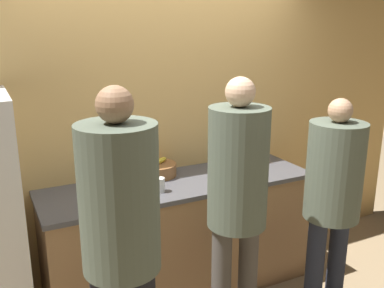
# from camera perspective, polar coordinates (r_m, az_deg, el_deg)

# --- Properties ---
(wall_back) EXTENTS (5.20, 0.06, 2.60)m
(wall_back) POSITION_cam_1_polar(r_m,az_deg,el_deg) (3.49, -4.08, 2.34)
(wall_back) COLOR #E0B266
(wall_back) RESTS_ON ground_plane
(counter) EXTENTS (2.11, 0.68, 0.94)m
(counter) POSITION_cam_1_polar(r_m,az_deg,el_deg) (3.50, -1.70, -12.13)
(counter) COLOR #9E754C
(counter) RESTS_ON ground_plane
(person_left) EXTENTS (0.40, 0.40, 1.83)m
(person_left) POSITION_cam_1_polar(r_m,az_deg,el_deg) (2.23, -9.52, -10.37)
(person_left) COLOR black
(person_left) RESTS_ON ground_plane
(person_center) EXTENTS (0.38, 0.38, 1.81)m
(person_center) POSITION_cam_1_polar(r_m,az_deg,el_deg) (2.70, 6.06, -6.17)
(person_center) COLOR #4C4742
(person_center) RESTS_ON ground_plane
(person_right) EXTENTS (0.39, 0.39, 1.63)m
(person_right) POSITION_cam_1_polar(r_m,az_deg,el_deg) (3.15, 18.28, -5.72)
(person_right) COLOR #232838
(person_right) RESTS_ON ground_plane
(fruit_bowl) EXTENTS (0.32, 0.32, 0.14)m
(fruit_bowl) POSITION_cam_1_polar(r_m,az_deg,el_deg) (3.41, -4.75, -3.39)
(fruit_bowl) COLOR brown
(fruit_bowl) RESTS_ON counter
(utensil_crock) EXTENTS (0.09, 0.09, 0.27)m
(utensil_crock) POSITION_cam_1_polar(r_m,az_deg,el_deg) (3.71, 8.46, -1.63)
(utensil_crock) COLOR silver
(utensil_crock) RESTS_ON counter
(bottle_clear) EXTENTS (0.06, 0.06, 0.24)m
(bottle_clear) POSITION_cam_1_polar(r_m,az_deg,el_deg) (3.56, 7.55, -1.94)
(bottle_clear) COLOR silver
(bottle_clear) RESTS_ON counter
(cup_white) EXTENTS (0.07, 0.07, 0.10)m
(cup_white) POSITION_cam_1_polar(r_m,az_deg,el_deg) (3.08, -4.31, -5.47)
(cup_white) COLOR white
(cup_white) RESTS_ON counter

